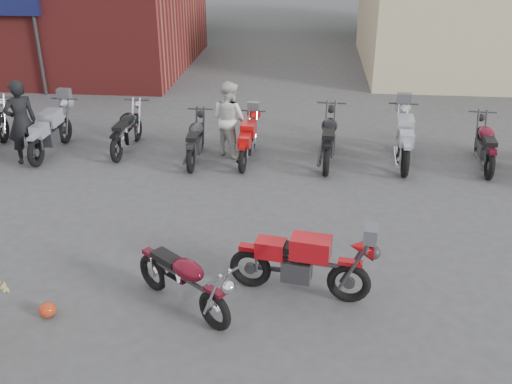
# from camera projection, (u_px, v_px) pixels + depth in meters

# --- Properties ---
(ground) EXTENTS (90.00, 90.00, 0.00)m
(ground) POSITION_uv_depth(u_px,v_px,m) (196.00, 290.00, 8.43)
(ground) COLOR #3A3A3D
(brick_building) EXTENTS (12.00, 8.00, 4.00)m
(brick_building) POSITION_uv_depth(u_px,v_px,m) (25.00, 9.00, 20.94)
(brick_building) COLOR maroon
(brick_building) RESTS_ON ground
(stucco_building) EXTENTS (10.00, 8.00, 3.50)m
(stucco_building) POSITION_uv_depth(u_px,v_px,m) (507.00, 19.00, 20.42)
(stucco_building) COLOR tan
(stucco_building) RESTS_ON ground
(vintage_motorcycle) EXTENTS (1.81, 1.59, 1.06)m
(vintage_motorcycle) POSITION_uv_depth(u_px,v_px,m) (183.00, 277.00, 7.79)
(vintage_motorcycle) COLOR #4F0916
(vintage_motorcycle) RESTS_ON ground
(sportbike) EXTENTS (2.07, 0.98, 1.16)m
(sportbike) POSITION_uv_depth(u_px,v_px,m) (302.00, 260.00, 8.09)
(sportbike) COLOR #AA0E15
(sportbike) RESTS_ON ground
(helmet) EXTENTS (0.29, 0.29, 0.21)m
(helmet) POSITION_uv_depth(u_px,v_px,m) (47.00, 310.00, 7.82)
(helmet) COLOR #A72E11
(helmet) RESTS_ON ground
(person_dark) EXTENTS (0.81, 0.79, 1.88)m
(person_dark) POSITION_uv_depth(u_px,v_px,m) (21.00, 122.00, 12.53)
(person_dark) COLOR black
(person_dark) RESTS_ON ground
(person_light) EXTENTS (1.06, 1.02, 1.73)m
(person_light) POSITION_uv_depth(u_px,v_px,m) (229.00, 119.00, 12.98)
(person_light) COLOR silver
(person_light) RESTS_ON ground
(row_bike_1) EXTENTS (0.73, 2.08, 1.20)m
(row_bike_1) POSITION_uv_depth(u_px,v_px,m) (50.00, 129.00, 13.13)
(row_bike_1) COLOR #92939F
(row_bike_1) RESTS_ON ground
(row_bike_2) EXTENTS (0.70, 1.94, 1.12)m
(row_bike_2) POSITION_uv_depth(u_px,v_px,m) (126.00, 128.00, 13.32)
(row_bike_2) COLOR black
(row_bike_2) RESTS_ON ground
(row_bike_3) EXTENTS (0.68, 1.89, 1.08)m
(row_bike_3) POSITION_uv_depth(u_px,v_px,m) (195.00, 138.00, 12.76)
(row_bike_3) COLOR #252528
(row_bike_3) RESTS_ON ground
(row_bike_4) EXTENTS (0.69, 1.84, 1.05)m
(row_bike_4) POSITION_uv_depth(u_px,v_px,m) (248.00, 139.00, 12.74)
(row_bike_4) COLOR #B10F0E
(row_bike_4) RESTS_ON ground
(row_bike_5) EXTENTS (0.83, 2.16, 1.23)m
(row_bike_5) POSITION_uv_depth(u_px,v_px,m) (329.00, 136.00, 12.66)
(row_bike_5) COLOR black
(row_bike_5) RESTS_ON ground
(row_bike_6) EXTENTS (0.85, 2.17, 1.23)m
(row_bike_6) POSITION_uv_depth(u_px,v_px,m) (404.00, 137.00, 12.60)
(row_bike_6) COLOR #9B9FA9
(row_bike_6) RESTS_ON ground
(row_bike_7) EXTENTS (0.82, 1.97, 1.11)m
(row_bike_7) POSITION_uv_depth(u_px,v_px,m) (486.00, 143.00, 12.44)
(row_bike_7) COLOR #560A1B
(row_bike_7) RESTS_ON ground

